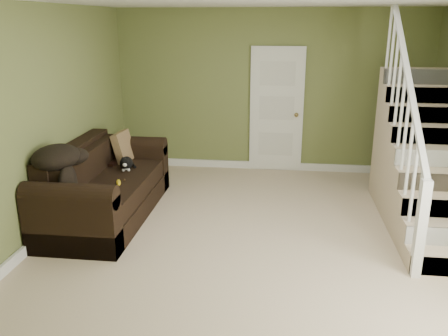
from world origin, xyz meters
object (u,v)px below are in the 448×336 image
(sofa, at_px, (104,189))
(banana, at_px, (119,183))
(side_table, at_px, (106,176))
(cat, at_px, (126,163))

(sofa, distance_m, banana, 0.40)
(banana, bearing_deg, side_table, 99.33)
(cat, bearing_deg, sofa, -127.22)
(sofa, distance_m, cat, 0.49)
(cat, relative_size, banana, 2.34)
(side_table, height_order, cat, side_table)
(banana, bearing_deg, cat, 80.12)
(sofa, relative_size, banana, 12.03)
(sofa, xyz_separation_m, banana, (0.28, -0.21, 0.18))
(sofa, bearing_deg, side_table, 108.17)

